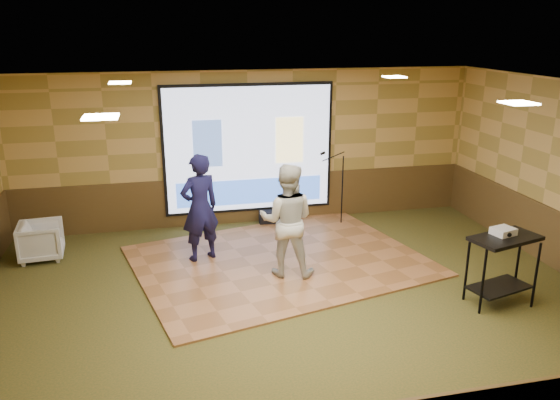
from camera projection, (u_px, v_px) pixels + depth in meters
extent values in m
plane|color=#2F3A1A|center=(290.00, 302.00, 7.83)|extent=(9.00, 9.00, 0.00)
cube|color=tan|center=(248.00, 148.00, 10.62)|extent=(9.00, 0.04, 3.00)
cube|color=tan|center=(401.00, 342.00, 4.12)|extent=(9.00, 0.04, 3.00)
cube|color=silver|center=(292.00, 90.00, 6.91)|extent=(9.00, 7.00, 0.04)
cube|color=#50381A|center=(250.00, 199.00, 10.92)|extent=(9.00, 0.04, 0.95)
cube|color=black|center=(249.00, 149.00, 10.58)|extent=(3.32, 0.03, 2.52)
cube|color=#AFBBDE|center=(249.00, 149.00, 10.55)|extent=(3.20, 0.02, 2.40)
cube|color=#3A5180|center=(207.00, 144.00, 10.32)|extent=(0.55, 0.01, 0.90)
cube|color=#E9D687|center=(290.00, 140.00, 10.66)|extent=(0.55, 0.01, 0.90)
cube|color=blue|center=(250.00, 192.00, 10.79)|extent=(2.88, 0.01, 0.50)
cube|color=#FFE9BF|center=(120.00, 83.00, 8.14)|extent=(0.32, 0.32, 0.02)
cube|color=#FFE9BF|center=(394.00, 77.00, 9.05)|extent=(0.32, 0.32, 0.02)
cube|color=#FFE9BF|center=(101.00, 117.00, 5.07)|extent=(0.32, 0.32, 0.02)
cube|color=#FFE9BF|center=(519.00, 103.00, 5.99)|extent=(0.32, 0.32, 0.02)
cube|color=#9D6439|center=(280.00, 261.00, 9.15)|extent=(5.28, 4.47, 0.03)
imported|color=#14133D|center=(200.00, 208.00, 8.94)|extent=(0.77, 0.64, 1.80)
imported|color=beige|center=(287.00, 220.00, 8.39)|extent=(1.04, 0.92, 1.78)
cylinder|color=black|center=(483.00, 281.00, 7.37)|extent=(0.04, 0.04, 0.97)
cylinder|color=black|center=(536.00, 276.00, 7.54)|extent=(0.04, 0.04, 0.97)
cylinder|color=black|center=(467.00, 269.00, 7.75)|extent=(0.04, 0.04, 0.97)
cylinder|color=black|center=(518.00, 264.00, 7.92)|extent=(0.04, 0.04, 0.97)
cube|color=black|center=(505.00, 238.00, 7.49)|extent=(0.97, 0.51, 0.05)
cube|color=black|center=(499.00, 287.00, 7.71)|extent=(0.87, 0.46, 0.03)
cube|color=silver|center=(503.00, 231.00, 7.54)|extent=(0.35, 0.31, 0.10)
cylinder|color=black|center=(341.00, 223.00, 10.91)|extent=(0.24, 0.24, 0.02)
cylinder|color=black|center=(342.00, 191.00, 10.70)|extent=(0.02, 0.02, 1.39)
cylinder|color=black|center=(333.00, 156.00, 10.44)|extent=(0.44, 0.02, 0.18)
cylinder|color=black|center=(323.00, 153.00, 10.38)|extent=(0.10, 0.05, 0.08)
imported|color=gray|center=(41.00, 241.00, 9.20)|extent=(0.76, 0.74, 0.64)
cube|color=black|center=(270.00, 218.00, 10.88)|extent=(0.44, 0.31, 0.26)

